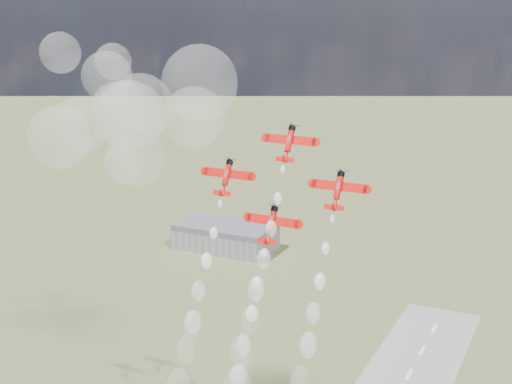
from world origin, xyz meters
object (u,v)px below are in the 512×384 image
Objects in this scene: plane_lead at (289,143)px; plane_slot at (271,224)px; plane_left at (226,177)px; plane_right at (338,190)px; hangar at (226,236)px.

plane_lead is 1.00× the size of plane_slot.
plane_right is (27.00, 0.00, 0.00)m from plane_left.
plane_slot is (0.00, -9.32, -16.44)m from plane_lead.
plane_left reaches higher than plane_slot.
plane_left is 1.00× the size of plane_slot.
plane_lead is 1.00× the size of plane_left.
plane_lead reaches higher than hangar.
plane_lead reaches higher than plane_slot.
hangar is at bearing 118.42° from plane_left.
plane_left is 1.00× the size of plane_right.
plane_lead is 16.48m from plane_left.
plane_right reaches higher than hangar.
plane_right is at bearing -19.05° from plane_lead.
plane_right is 1.00× the size of plane_slot.
hangar is 4.06× the size of plane_right.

